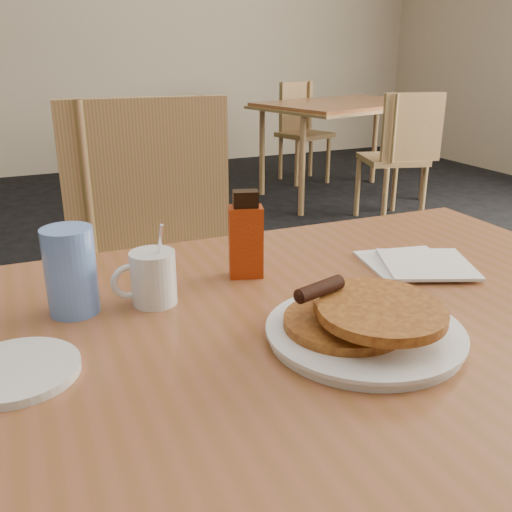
% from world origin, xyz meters
% --- Properties ---
extents(wall_back, '(8.00, 0.00, 8.00)m').
position_xyz_m(wall_back, '(0.00, 5.00, 1.40)').
color(wall_back, beige).
rests_on(wall_back, ground).
extents(main_table, '(1.37, 0.94, 0.75)m').
position_xyz_m(main_table, '(-0.01, -0.05, 0.71)').
color(main_table, brown).
rests_on(main_table, floor).
extents(neighbor_table, '(1.47, 1.17, 0.75)m').
position_xyz_m(neighbor_table, '(2.07, 3.08, 0.71)').
color(neighbor_table, brown).
rests_on(neighbor_table, floor).
extents(chair_main_far, '(0.50, 0.50, 1.02)m').
position_xyz_m(chair_main_far, '(-0.04, 0.70, 0.61)').
color(chair_main_far, '#B17D53').
rests_on(chair_main_far, floor).
extents(chair_neighbor_far, '(0.49, 0.50, 0.86)m').
position_xyz_m(chair_neighbor_far, '(2.08, 3.81, 0.51)').
color(chair_neighbor_far, '#B17D53').
rests_on(chair_neighbor_far, floor).
extents(chair_neighbor_near, '(0.49, 0.50, 0.88)m').
position_xyz_m(chair_neighbor_near, '(2.04, 2.32, 0.52)').
color(chair_neighbor_near, '#B17D53').
rests_on(chair_neighbor_near, floor).
extents(pancake_plate, '(0.29, 0.29, 0.08)m').
position_xyz_m(pancake_plate, '(0.04, -0.14, 0.77)').
color(pancake_plate, white).
rests_on(pancake_plate, main_table).
extents(coffee_mug, '(0.11, 0.08, 0.14)m').
position_xyz_m(coffee_mug, '(-0.21, 0.11, 0.80)').
color(coffee_mug, white).
rests_on(coffee_mug, main_table).
extents(syrup_bottle, '(0.07, 0.06, 0.16)m').
position_xyz_m(syrup_bottle, '(-0.02, 0.15, 0.83)').
color(syrup_bottle, maroon).
rests_on(syrup_bottle, main_table).
extents(napkin_stack, '(0.22, 0.23, 0.01)m').
position_xyz_m(napkin_stack, '(0.30, 0.06, 0.76)').
color(napkin_stack, silver).
rests_on(napkin_stack, main_table).
extents(blue_tumbler, '(0.10, 0.10, 0.14)m').
position_xyz_m(blue_tumbler, '(-0.33, 0.12, 0.82)').
color(blue_tumbler, '#618BE3').
rests_on(blue_tumbler, main_table).
extents(side_saucer, '(0.18, 0.18, 0.01)m').
position_xyz_m(side_saucer, '(-0.43, -0.04, 0.76)').
color(side_saucer, white).
rests_on(side_saucer, main_table).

